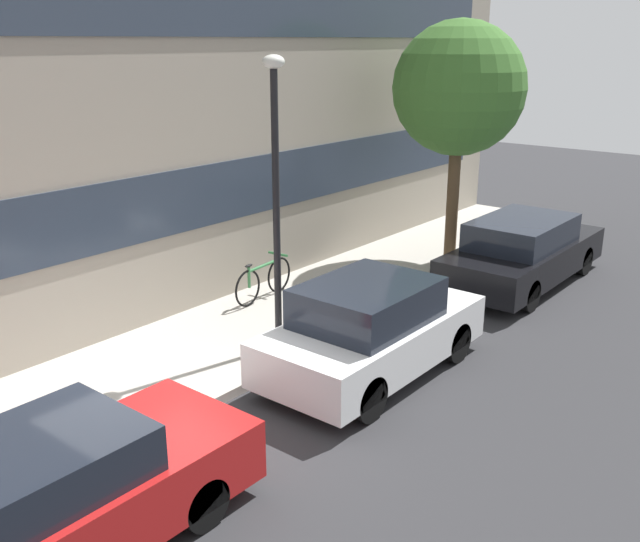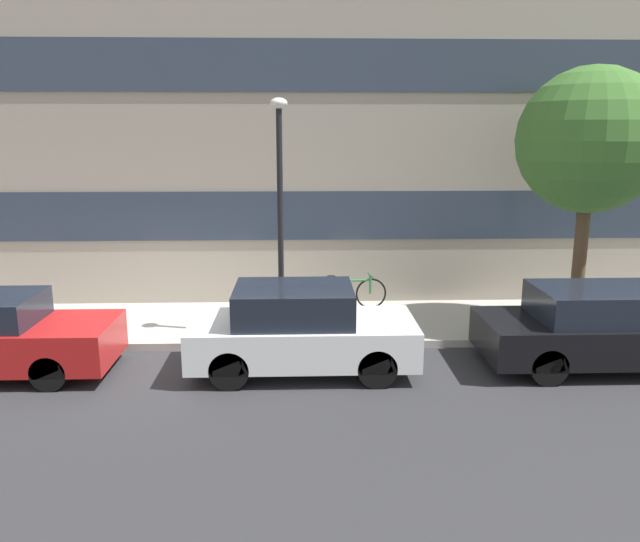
# 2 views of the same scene
# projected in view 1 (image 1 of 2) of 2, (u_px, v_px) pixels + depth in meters

# --- Properties ---
(ground_plane) EXTENTS (56.00, 56.00, 0.00)m
(ground_plane) POSITION_uv_depth(u_px,v_px,m) (172.00, 431.00, 9.22)
(ground_plane) COLOR #2B2B2D
(sidewalk_strip) EXTENTS (28.00, 2.87, 0.15)m
(sidewalk_strip) POSITION_uv_depth(u_px,v_px,m) (106.00, 393.00, 10.05)
(sidewalk_strip) COLOR #A8A399
(sidewalk_strip) RESTS_ON ground_plane
(parked_car_red) EXTENTS (4.44, 1.62, 1.37)m
(parked_car_red) POSITION_uv_depth(u_px,v_px,m) (33.00, 511.00, 6.56)
(parked_car_red) COLOR #AD1919
(parked_car_red) RESTS_ON ground_plane
(parked_car_white) EXTENTS (3.81, 1.73, 1.48)m
(parked_car_white) POSITION_uv_depth(u_px,v_px,m) (371.00, 330.00, 10.54)
(parked_car_white) COLOR silver
(parked_car_white) RESTS_ON ground_plane
(parked_car_black) EXTENTS (4.55, 1.73, 1.42)m
(parked_car_black) POSITION_uv_depth(u_px,v_px,m) (523.00, 252.00, 14.52)
(parked_car_black) COLOR black
(parked_car_black) RESTS_ON ground_plane
(bicycle) EXTENTS (1.64, 0.44, 0.80)m
(bicycle) POSITION_uv_depth(u_px,v_px,m) (264.00, 279.00, 13.36)
(bicycle) COLOR black
(bicycle) RESTS_ON sidewalk_strip
(street_tree) EXTENTS (2.77, 2.77, 5.10)m
(street_tree) POSITION_uv_depth(u_px,v_px,m) (459.00, 89.00, 14.71)
(street_tree) COLOR brown
(street_tree) RESTS_ON sidewalk_strip
(lamp_post) EXTENTS (0.32, 0.32, 4.48)m
(lamp_post) POSITION_uv_depth(u_px,v_px,m) (276.00, 175.00, 10.51)
(lamp_post) COLOR black
(lamp_post) RESTS_ON sidewalk_strip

